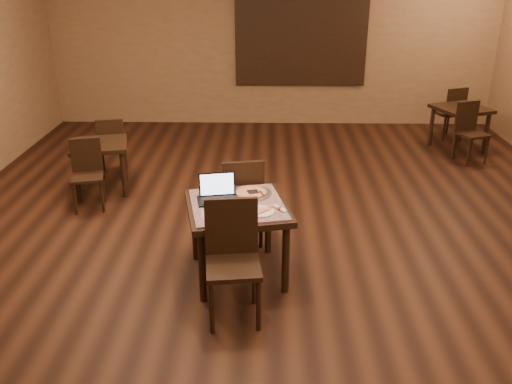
{
  "coord_description": "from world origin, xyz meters",
  "views": [
    {
      "loc": [
        -0.08,
        -4.95,
        2.86
      ],
      "look_at": [
        -0.19,
        -0.3,
        0.85
      ],
      "focal_mm": 38.0,
      "sensor_mm": 36.0,
      "label": 1
    }
  ],
  "objects_px": {
    "tiled_table": "(237,214)",
    "chair_main_near": "(232,253)",
    "pizza_pan": "(251,193)",
    "other_table_a_chair_near": "(469,128)",
    "other_table_b_chair_far": "(112,144)",
    "other_table_b_chair_near": "(87,170)",
    "other_table_b": "(100,151)",
    "chair_main_far": "(242,197)",
    "laptop": "(217,193)",
    "other_table_a": "(461,114)",
    "other_table_a_chair_far": "(451,110)"
  },
  "relations": [
    {
      "from": "tiled_table",
      "to": "chair_main_far",
      "type": "distance_m",
      "value": 0.62
    },
    {
      "from": "other_table_a",
      "to": "other_table_b_chair_near",
      "type": "height_order",
      "value": "other_table_b_chair_near"
    },
    {
      "from": "chair_main_far",
      "to": "laptop",
      "type": "xyz_separation_m",
      "value": [
        -0.22,
        -0.51,
        0.26
      ]
    },
    {
      "from": "chair_main_far",
      "to": "other_table_b_chair_near",
      "type": "bearing_deg",
      "value": -36.85
    },
    {
      "from": "laptop",
      "to": "tiled_table",
      "type": "bearing_deg",
      "value": -38.65
    },
    {
      "from": "tiled_table",
      "to": "chair_main_far",
      "type": "bearing_deg",
      "value": 76.41
    },
    {
      "from": "other_table_a_chair_far",
      "to": "pizza_pan",
      "type": "bearing_deg",
      "value": 31.25
    },
    {
      "from": "tiled_table",
      "to": "other_table_b_chair_near",
      "type": "distance_m",
      "value": 2.5
    },
    {
      "from": "other_table_a_chair_near",
      "to": "other_table_b_chair_far",
      "type": "distance_m",
      "value": 5.29
    },
    {
      "from": "other_table_b_chair_far",
      "to": "laptop",
      "type": "bearing_deg",
      "value": 111.03
    },
    {
      "from": "laptop",
      "to": "other_table_b_chair_near",
      "type": "height_order",
      "value": "laptop"
    },
    {
      "from": "tiled_table",
      "to": "chair_main_near",
      "type": "xyz_separation_m",
      "value": [
        -0.01,
        -0.61,
        -0.07
      ]
    },
    {
      "from": "other_table_a",
      "to": "other_table_b",
      "type": "height_order",
      "value": "other_table_a"
    },
    {
      "from": "laptop",
      "to": "chair_main_far",
      "type": "bearing_deg",
      "value": 56.15
    },
    {
      "from": "chair_main_far",
      "to": "other_table_b_chair_far",
      "type": "bearing_deg",
      "value": -56.37
    },
    {
      "from": "other_table_b_chair_far",
      "to": "other_table_a",
      "type": "bearing_deg",
      "value": -179.27
    },
    {
      "from": "pizza_pan",
      "to": "other_table_a_chair_near",
      "type": "relative_size",
      "value": 0.44
    },
    {
      "from": "chair_main_near",
      "to": "other_table_b_chair_near",
      "type": "bearing_deg",
      "value": 124.47
    },
    {
      "from": "other_table_a_chair_far",
      "to": "chair_main_far",
      "type": "bearing_deg",
      "value": 27.74
    },
    {
      "from": "pizza_pan",
      "to": "other_table_a_chair_far",
      "type": "distance_m",
      "value": 5.32
    },
    {
      "from": "chair_main_far",
      "to": "tiled_table",
      "type": "bearing_deg",
      "value": 77.85
    },
    {
      "from": "chair_main_far",
      "to": "chair_main_near",
      "type": "bearing_deg",
      "value": 78.08
    },
    {
      "from": "other_table_a_chair_near",
      "to": "laptop",
      "type": "bearing_deg",
      "value": -158.05
    },
    {
      "from": "tiled_table",
      "to": "other_table_b_chair_far",
      "type": "xyz_separation_m",
      "value": [
        -1.9,
        2.58,
        -0.18
      ]
    },
    {
      "from": "other_table_a",
      "to": "other_table_a_chair_near",
      "type": "relative_size",
      "value": 1.06
    },
    {
      "from": "laptop",
      "to": "other_table_b_chair_far",
      "type": "relative_size",
      "value": 0.45
    },
    {
      "from": "chair_main_near",
      "to": "other_table_a",
      "type": "distance_m",
      "value": 5.63
    },
    {
      "from": "chair_main_near",
      "to": "other_table_b_chair_far",
      "type": "bearing_deg",
      "value": 113.74
    },
    {
      "from": "laptop",
      "to": "other_table_b",
      "type": "height_order",
      "value": "laptop"
    },
    {
      "from": "chair_main_far",
      "to": "other_table_a_chair_near",
      "type": "bearing_deg",
      "value": -150.84
    },
    {
      "from": "chair_main_far",
      "to": "pizza_pan",
      "type": "relative_size",
      "value": 2.48
    },
    {
      "from": "pizza_pan",
      "to": "other_table_b",
      "type": "height_order",
      "value": "pizza_pan"
    },
    {
      "from": "other_table_b",
      "to": "chair_main_far",
      "type": "bearing_deg",
      "value": -50.56
    },
    {
      "from": "laptop",
      "to": "pizza_pan",
      "type": "bearing_deg",
      "value": 11.96
    },
    {
      "from": "laptop",
      "to": "other_table_a",
      "type": "height_order",
      "value": "laptop"
    },
    {
      "from": "chair_main_far",
      "to": "other_table_b_chair_far",
      "type": "height_order",
      "value": "chair_main_far"
    },
    {
      "from": "laptop",
      "to": "other_table_a_chair_far",
      "type": "distance_m",
      "value": 5.63
    },
    {
      "from": "other_table_a",
      "to": "other_table_b",
      "type": "xyz_separation_m",
      "value": [
        -5.27,
        -1.83,
        -0.03
      ]
    },
    {
      "from": "pizza_pan",
      "to": "other_table_a",
      "type": "distance_m",
      "value": 4.9
    },
    {
      "from": "chair_main_far",
      "to": "laptop",
      "type": "distance_m",
      "value": 0.61
    },
    {
      "from": "other_table_a",
      "to": "other_table_a_chair_far",
      "type": "height_order",
      "value": "other_table_a_chair_far"
    },
    {
      "from": "chair_main_near",
      "to": "other_table_b",
      "type": "relative_size",
      "value": 1.22
    },
    {
      "from": "other_table_b_chair_near",
      "to": "other_table_b_chair_far",
      "type": "bearing_deg",
      "value": 74.53
    },
    {
      "from": "other_table_b_chair_far",
      "to": "tiled_table",
      "type": "bearing_deg",
      "value": 112.91
    },
    {
      "from": "chair_main_far",
      "to": "other_table_b_chair_near",
      "type": "xyz_separation_m",
      "value": [
        -1.95,
        0.96,
        -0.08
      ]
    },
    {
      "from": "chair_main_near",
      "to": "pizza_pan",
      "type": "relative_size",
      "value": 2.59
    },
    {
      "from": "pizza_pan",
      "to": "other_table_b_chair_near",
      "type": "height_order",
      "value": "other_table_b_chair_near"
    },
    {
      "from": "tiled_table",
      "to": "other_table_a_chair_near",
      "type": "height_order",
      "value": "other_table_a_chair_near"
    },
    {
      "from": "tiled_table",
      "to": "other_table_b_chair_far",
      "type": "relative_size",
      "value": 1.27
    },
    {
      "from": "chair_main_near",
      "to": "other_table_a",
      "type": "height_order",
      "value": "chair_main_near"
    }
  ]
}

